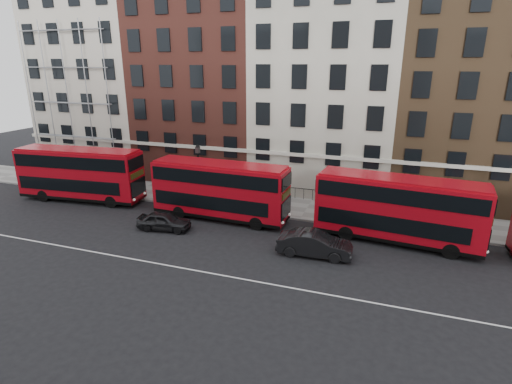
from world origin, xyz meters
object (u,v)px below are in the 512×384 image
(bus_b, at_px, (219,189))
(car_rear, at_px, (164,221))
(bus_a, at_px, (80,173))
(bus_c, at_px, (397,208))
(car_front, at_px, (315,244))

(bus_b, bearing_deg, car_rear, -129.55)
(bus_a, bearing_deg, car_rear, -23.64)
(bus_a, relative_size, bus_c, 1.02)
(car_rear, height_order, car_front, car_front)
(bus_b, bearing_deg, car_front, -23.27)
(bus_a, xyz_separation_m, bus_b, (13.66, 0.00, -0.09))
(bus_b, xyz_separation_m, bus_c, (13.31, 0.00, 0.03))
(bus_c, height_order, car_rear, bus_c)
(bus_a, height_order, bus_b, bus_a)
(bus_a, relative_size, bus_b, 1.05)
(bus_c, xyz_separation_m, car_front, (-4.87, -3.93, -1.70))
(bus_b, bearing_deg, bus_c, 1.67)
(bus_b, relative_size, car_rear, 2.74)
(bus_c, bearing_deg, bus_a, -174.18)
(bus_a, height_order, car_rear, bus_a)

